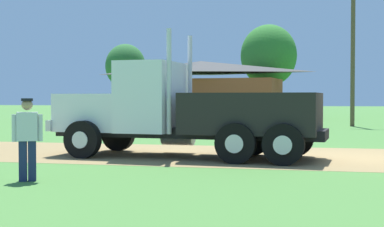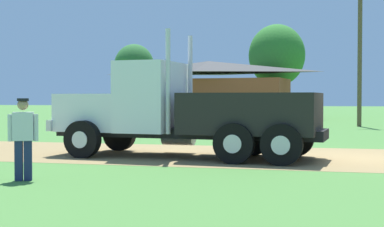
{
  "view_description": "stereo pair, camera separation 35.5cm",
  "coord_description": "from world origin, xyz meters",
  "views": [
    {
      "loc": [
        -0.83,
        -16.63,
        1.73
      ],
      "look_at": [
        -4.49,
        -0.27,
        1.26
      ],
      "focal_mm": 52.4,
      "sensor_mm": 36.0,
      "label": 1
    },
    {
      "loc": [
        -0.49,
        -16.55,
        1.73
      ],
      "look_at": [
        -4.49,
        -0.27,
        1.26
      ],
      "focal_mm": 52.4,
      "sensor_mm": 36.0,
      "label": 2
    }
  ],
  "objects": [
    {
      "name": "ground_plane",
      "position": [
        0.0,
        0.0,
        0.0
      ],
      "size": [
        200.0,
        200.0,
        0.0
      ],
      "primitive_type": "plane",
      "color": "#467A35"
    },
    {
      "name": "dirt_track",
      "position": [
        0.0,
        0.0,
        0.0
      ],
      "size": [
        120.0,
        6.26,
        0.01
      ],
      "primitive_type": "cube",
      "color": "olive",
      "rests_on": "ground_plane"
    },
    {
      "name": "truck_foreground_white",
      "position": [
        -4.57,
        -0.79,
        1.28
      ],
      "size": [
        8.1,
        3.27,
        3.63
      ],
      "color": "black",
      "rests_on": "ground_plane"
    },
    {
      "name": "visitor_walking_mid",
      "position": [
        -6.7,
        -6.08,
        0.94
      ],
      "size": [
        0.56,
        0.42,
        1.72
      ],
      "color": "silver",
      "rests_on": "ground_plane"
    },
    {
      "name": "shed_building",
      "position": [
        -10.42,
        29.56,
        2.32
      ],
      "size": [
        14.08,
        6.81,
        4.8
      ],
      "color": "#96442A",
      "rests_on": "ground_plane"
    },
    {
      "name": "utility_pole_near",
      "position": [
        1.24,
        18.37,
        4.82
      ],
      "size": [
        2.15,
        0.76,
        9.13
      ],
      "color": "brown",
      "rests_on": "ground_plane"
    },
    {
      "name": "tree_left",
      "position": [
        -20.71,
        39.83,
        5.05
      ],
      "size": [
        4.25,
        4.25,
        7.42
      ],
      "color": "#513823",
      "rests_on": "ground_plane"
    },
    {
      "name": "tree_mid",
      "position": [
        -5.09,
        33.72,
        5.49
      ],
      "size": [
        5.0,
        5.0,
        8.25
      ],
      "color": "#513823",
      "rests_on": "ground_plane"
    }
  ]
}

